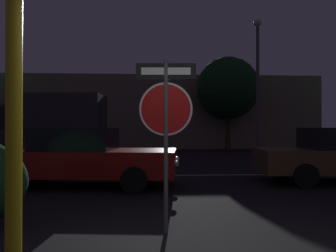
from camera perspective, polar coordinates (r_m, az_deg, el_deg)
road_center_stripe at (r=10.16m, az=0.12°, el=-8.59°), size 39.61×0.12×0.01m
stop_sign at (r=4.51m, az=-0.37°, el=2.53°), size 0.83×0.07×2.37m
yellow_pole_left at (r=2.66m, az=-25.24°, el=5.82°), size 0.12×0.12×3.45m
passing_car_2 at (r=8.48m, az=-15.02°, el=-5.29°), size 4.90×2.27×1.45m
delivery_truck at (r=16.89m, az=-21.73°, el=0.30°), size 6.26×2.73×3.06m
street_lamp at (r=16.70m, az=15.35°, el=8.76°), size 0.39×0.39×6.81m
tree_2 at (r=22.42m, az=10.38°, el=6.48°), size 4.17×4.17×6.24m
building_backdrop at (r=24.54m, az=-4.68°, el=2.28°), size 25.86×3.56×5.24m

